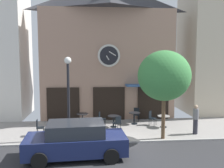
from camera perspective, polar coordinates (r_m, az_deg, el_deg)
ground_plane at (r=12.22m, az=0.93°, el=-14.70°), size 24.08×11.17×0.13m
clock_building at (r=18.39m, az=-1.06°, el=8.43°), size 9.40×4.15×9.81m
neighbor_building_right at (r=21.82m, az=23.48°, el=14.67°), size 5.34×4.11×15.55m
street_lamp at (r=13.14m, az=-9.99°, el=-3.22°), size 0.36×0.36×4.36m
street_tree at (r=13.24m, az=11.93°, el=1.85°), size 2.79×2.51×4.70m
cafe_table_near_door at (r=14.51m, az=-13.19°, el=-9.34°), size 0.65×0.65×0.74m
cafe_table_near_curb at (r=16.17m, az=-6.81°, el=-7.49°), size 0.75×0.75×0.74m
cafe_table_center_left at (r=15.59m, az=0.38°, el=-8.02°), size 0.74×0.74×0.72m
cafe_table_rightmost at (r=16.34m, az=5.20°, el=-7.27°), size 0.75×0.75×0.76m
cafe_table_center at (r=15.88m, az=11.79°, el=-7.85°), size 0.75×0.75×0.73m
cafe_chair_right_end at (r=16.25m, az=9.06°, el=-7.49°), size 0.56×0.56×0.90m
cafe_chair_facing_street at (r=14.79m, az=1.24°, el=-8.77°), size 0.53×0.53×0.90m
cafe_chair_under_awning at (r=15.84m, az=-2.57°, el=-7.78°), size 0.48×0.48×0.90m
cafe_chair_near_lamp at (r=14.49m, az=-16.47°, el=-9.33°), size 0.43×0.43×0.90m
cafe_chair_mid_row at (r=17.14m, az=5.64°, el=-6.74°), size 0.49×0.49×0.90m
pedestrian_grey at (r=14.92m, az=18.68°, el=-7.64°), size 0.37×0.37×1.67m
parked_car_navy at (r=11.07m, az=-8.30°, el=-12.68°), size 4.39×2.20×1.55m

